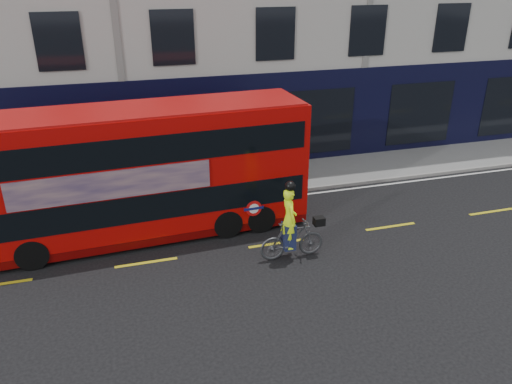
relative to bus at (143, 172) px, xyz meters
name	(u,v)px	position (x,y,z in m)	size (l,w,h in m)	color
ground	(151,292)	(-0.23, -3.30, -2.12)	(120.00, 120.00, 0.00)	black
pavement	(135,193)	(-0.23, 3.20, -2.06)	(60.00, 3.00, 0.12)	gray
kerb	(138,210)	(-0.23, 1.70, -2.06)	(60.00, 0.12, 0.13)	gray
road_edge_line	(138,215)	(-0.23, 1.40, -2.12)	(58.00, 0.10, 0.01)	silver
lane_dashes	(146,263)	(-0.23, -1.80, -2.12)	(58.00, 0.12, 0.01)	gold
bus	(143,172)	(0.00, 0.00, 0.00)	(10.37, 2.82, 4.14)	#B70807
cyclist	(291,233)	(3.92, -2.68, -1.30)	(1.96, 0.67, 2.46)	#47494D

